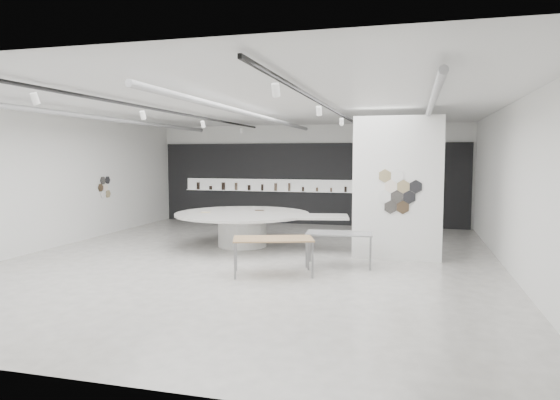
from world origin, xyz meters
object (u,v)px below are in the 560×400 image
(display_island, at_px, (245,224))
(kitchen_counter, at_px, (382,214))
(sample_table_stone, at_px, (339,235))
(sample_table_wood, at_px, (273,241))
(partition_column, at_px, (397,188))

(display_island, relative_size, kitchen_counter, 2.92)
(sample_table_stone, bearing_deg, sample_table_wood, -135.60)
(partition_column, distance_m, sample_table_stone, 2.02)
(display_island, xyz_separation_m, sample_table_stone, (3.00, -1.87, 0.09))
(partition_column, height_order, kitchen_counter, partition_column)
(partition_column, height_order, sample_table_stone, partition_column)
(display_island, height_order, kitchen_counter, kitchen_counter)
(sample_table_wood, bearing_deg, partition_column, 43.10)
(partition_column, height_order, display_island, partition_column)
(partition_column, xyz_separation_m, sample_table_stone, (-1.28, -1.15, -1.07))
(sample_table_wood, bearing_deg, display_island, 118.90)
(display_island, bearing_deg, kitchen_counter, 42.87)
(kitchen_counter, bearing_deg, sample_table_stone, -91.99)
(sample_table_wood, height_order, sample_table_stone, sample_table_wood)
(sample_table_wood, height_order, kitchen_counter, kitchen_counter)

